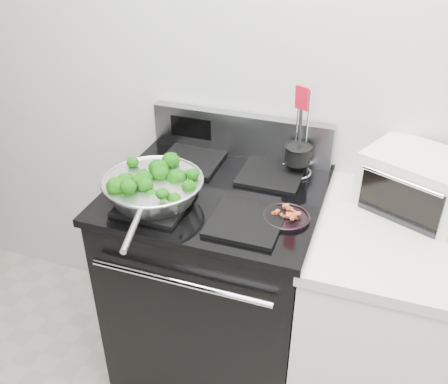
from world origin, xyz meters
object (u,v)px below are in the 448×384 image
at_px(gas_range, 217,282).
at_px(toaster_oven, 418,182).
at_px(utensil_holder, 297,159).
at_px(skillet, 153,188).
at_px(bacon_plate, 286,215).

distance_m(gas_range, toaster_oven, 0.90).
height_order(utensil_holder, toaster_oven, utensil_holder).
distance_m(skillet, toaster_oven, 0.94).
distance_m(gas_range, skillet, 0.57).
relative_size(utensil_holder, toaster_oven, 0.83).
bearing_deg(toaster_oven, skillet, -136.25).
bearing_deg(utensil_holder, gas_range, -117.93).
relative_size(skillet, toaster_oven, 1.29).
bearing_deg(toaster_oven, bacon_plate, -122.49).
bearing_deg(bacon_plate, skillet, -174.37).
bearing_deg(toaster_oven, gas_range, -142.43).
distance_m(gas_range, bacon_plate, 0.57).
xyz_separation_m(gas_range, bacon_plate, (0.29, -0.10, 0.48)).
height_order(gas_range, toaster_oven, gas_range).
bearing_deg(gas_range, utensil_holder, 39.77).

